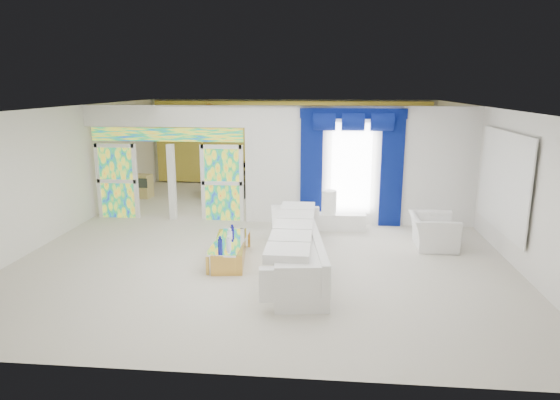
# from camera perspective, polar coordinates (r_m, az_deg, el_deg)

# --- Properties ---
(floor) EXTENTS (12.00, 12.00, 0.00)m
(floor) POSITION_cam_1_polar(r_m,az_deg,el_deg) (11.88, -0.90, -3.81)
(floor) COLOR #B7AF9E
(floor) RESTS_ON ground
(dividing_wall) EXTENTS (5.70, 0.18, 3.00)m
(dividing_wall) POSITION_cam_1_polar(r_m,az_deg,el_deg) (12.48, 9.47, 3.92)
(dividing_wall) COLOR white
(dividing_wall) RESTS_ON ground
(dividing_header) EXTENTS (4.30, 0.18, 0.55)m
(dividing_header) POSITION_cam_1_polar(r_m,az_deg,el_deg) (12.98, -13.23, 9.55)
(dividing_header) COLOR white
(dividing_header) RESTS_ON dividing_wall
(stained_panel_left) EXTENTS (0.95, 0.04, 2.00)m
(stained_panel_left) POSITION_cam_1_polar(r_m,az_deg,el_deg) (13.70, -18.51, 2.11)
(stained_panel_left) COLOR #994C3F
(stained_panel_left) RESTS_ON ground
(stained_panel_right) EXTENTS (0.95, 0.04, 2.00)m
(stained_panel_right) POSITION_cam_1_polar(r_m,az_deg,el_deg) (12.82, -6.77, 1.98)
(stained_panel_right) COLOR #994C3F
(stained_panel_right) RESTS_ON ground
(stained_transom) EXTENTS (4.00, 0.05, 0.35)m
(stained_transom) POSITION_cam_1_polar(r_m,az_deg,el_deg) (13.01, -13.12, 7.47)
(stained_transom) COLOR #994C3F
(stained_transom) RESTS_ON dividing_header
(window_pane) EXTENTS (1.00, 0.02, 2.30)m
(window_pane) POSITION_cam_1_polar(r_m,az_deg,el_deg) (12.37, 8.34, 3.65)
(window_pane) COLOR white
(window_pane) RESTS_ON dividing_wall
(blue_drape_left) EXTENTS (0.55, 0.10, 2.80)m
(blue_drape_left) POSITION_cam_1_polar(r_m,az_deg,el_deg) (12.34, 3.69, 3.50)
(blue_drape_left) COLOR #030646
(blue_drape_left) RESTS_ON ground
(blue_drape_right) EXTENTS (0.55, 0.10, 2.80)m
(blue_drape_right) POSITION_cam_1_polar(r_m,az_deg,el_deg) (12.44, 12.95, 3.27)
(blue_drape_right) COLOR #030646
(blue_drape_right) RESTS_ON ground
(blue_pelmet) EXTENTS (2.60, 0.12, 0.25)m
(blue_pelmet) POSITION_cam_1_polar(r_m,az_deg,el_deg) (12.19, 8.56, 9.98)
(blue_pelmet) COLOR #030646
(blue_pelmet) RESTS_ON dividing_wall
(wall_mirror) EXTENTS (0.04, 2.70, 1.90)m
(wall_mirror) POSITION_cam_1_polar(r_m,az_deg,el_deg) (11.10, 24.72, 1.98)
(wall_mirror) COLOR white
(wall_mirror) RESTS_ON ground
(gold_curtains) EXTENTS (9.70, 0.12, 2.90)m
(gold_curtains) POSITION_cam_1_polar(r_m,az_deg,el_deg) (17.35, 1.23, 6.69)
(gold_curtains) COLOR gold
(gold_curtains) RESTS_ON ground
(white_sofa) EXTENTS (1.36, 4.13, 0.77)m
(white_sofa) POSITION_cam_1_polar(r_m,az_deg,el_deg) (9.55, 1.75, -5.70)
(white_sofa) COLOR silver
(white_sofa) RESTS_ON ground
(coffee_table) EXTENTS (0.80, 1.83, 0.39)m
(coffee_table) POSITION_cam_1_polar(r_m,az_deg,el_deg) (10.06, -5.89, -5.91)
(coffee_table) COLOR gold
(coffee_table) RESTS_ON ground
(console_table) EXTENTS (1.22, 0.43, 0.40)m
(console_table) POSITION_cam_1_polar(r_m,az_deg,el_deg) (12.15, 7.13, -2.53)
(console_table) COLOR white
(console_table) RESTS_ON ground
(table_lamp) EXTENTS (0.36, 0.36, 0.58)m
(table_lamp) POSITION_cam_1_polar(r_m,az_deg,el_deg) (12.02, 5.77, -0.25)
(table_lamp) COLOR white
(table_lamp) RESTS_ON console_table
(armchair) EXTENTS (0.99, 1.13, 0.72)m
(armchair) POSITION_cam_1_polar(r_m,az_deg,el_deg) (11.24, 17.46, -3.54)
(armchair) COLOR silver
(armchair) RESTS_ON ground
(grand_piano) EXTENTS (1.59, 1.94, 0.89)m
(grand_piano) POSITION_cam_1_polar(r_m,az_deg,el_deg) (16.18, -5.73, 2.36)
(grand_piano) COLOR black
(grand_piano) RESTS_ON ground
(piano_bench) EXTENTS (0.95, 0.49, 0.30)m
(piano_bench) POSITION_cam_1_polar(r_m,az_deg,el_deg) (14.71, -6.89, 0.06)
(piano_bench) COLOR black
(piano_bench) RESTS_ON ground
(tv_console) EXTENTS (0.56, 0.52, 0.74)m
(tv_console) POSITION_cam_1_polar(r_m,az_deg,el_deg) (16.06, -15.73, 1.57)
(tv_console) COLOR tan
(tv_console) RESTS_ON ground
(chandelier) EXTENTS (0.60, 0.60, 0.60)m
(chandelier) POSITION_cam_1_polar(r_m,az_deg,el_deg) (15.13, -8.32, 9.96)
(chandelier) COLOR gold
(chandelier) RESTS_ON ceiling
(decanters) EXTENTS (0.20, 1.11, 0.22)m
(decanters) POSITION_cam_1_polar(r_m,az_deg,el_deg) (9.92, -6.22, -4.50)
(decanters) COLOR navy
(decanters) RESTS_ON coffee_table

